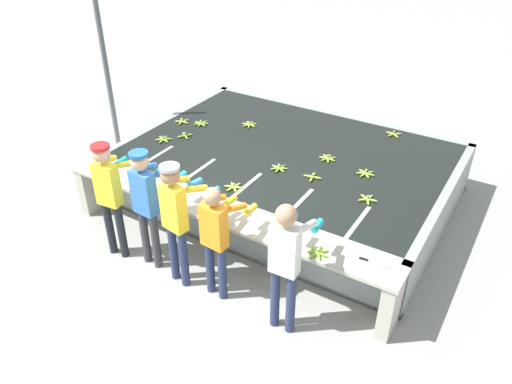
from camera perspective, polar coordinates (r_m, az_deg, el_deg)
ground_plane at (r=6.91m, az=-5.41°, el=-8.76°), size 80.00×80.00×0.00m
wash_tank at (r=8.20m, az=3.63°, el=2.13°), size 5.04×3.57×0.83m
work_ledge at (r=6.67m, az=-4.53°, el=-3.74°), size 5.04×0.45×0.83m
worker_0 at (r=6.83m, az=-16.37°, el=0.27°), size 0.45×0.74×1.72m
worker_1 at (r=6.52m, az=-12.41°, el=-0.66°), size 0.43×0.73×1.73m
worker_2 at (r=6.15m, az=-9.10°, el=-2.41°), size 0.48×0.75×1.74m
worker_3 at (r=5.97m, az=-4.58°, el=-4.69°), size 0.45×0.72×1.59m
worker_4 at (r=5.45m, az=3.43°, el=-7.38°), size 0.43×0.73×1.73m
banana_bunch_floating_0 at (r=9.04m, az=-8.42°, el=7.99°), size 0.27×0.28×0.08m
banana_bunch_floating_1 at (r=7.27m, az=6.49°, el=1.73°), size 0.28×0.28×0.08m
banana_bunch_floating_2 at (r=8.83m, az=-0.75°, el=7.73°), size 0.28×0.27×0.08m
banana_bunch_floating_3 at (r=8.80m, az=15.46°, el=6.42°), size 0.27×0.28×0.08m
banana_bunch_floating_4 at (r=7.80m, az=8.19°, el=3.85°), size 0.28×0.28×0.08m
banana_bunch_floating_5 at (r=7.46m, az=2.67°, el=2.77°), size 0.28×0.28×0.08m
banana_bunch_floating_6 at (r=8.93m, az=-6.29°, el=7.81°), size 0.28×0.28×0.08m
banana_bunch_floating_7 at (r=7.00m, az=-2.57°, el=0.59°), size 0.28×0.28×0.08m
banana_bunch_floating_8 at (r=8.44m, az=-10.52°, el=5.95°), size 0.28×0.28×0.08m
banana_bunch_floating_9 at (r=6.89m, az=12.64°, el=-0.80°), size 0.27×0.27×0.08m
banana_bunch_floating_10 at (r=8.51m, az=-8.10°, el=6.40°), size 0.25×0.25×0.08m
banana_bunch_floating_11 at (r=7.49m, az=12.42°, el=2.12°), size 0.28×0.28×0.08m
banana_bunch_ledge_0 at (r=5.85m, az=7.07°, el=-6.89°), size 0.28×0.28×0.08m
knife_0 at (r=5.85m, az=12.85°, el=-7.68°), size 0.35×0.06×0.02m
support_post_left at (r=9.29m, az=-16.63°, el=12.64°), size 0.09×0.09×3.20m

